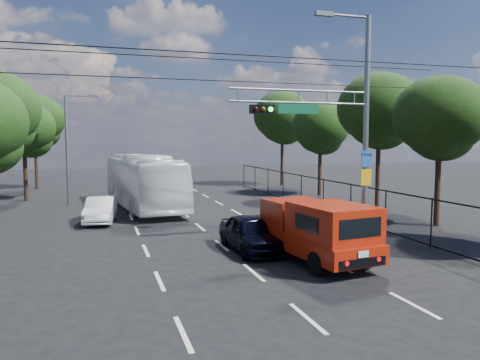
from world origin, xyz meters
name	(u,v)px	position (x,y,z in m)	size (l,w,h in m)	color
ground	(307,318)	(0.00, 0.00, 0.00)	(120.00, 120.00, 0.00)	black
lane_markings	(192,220)	(0.00, 14.00, 0.01)	(6.12, 38.00, 0.01)	beige
signal_mast	(341,116)	(5.28, 7.99, 5.24)	(6.43, 0.39, 9.50)	slate
streetlight_left	(70,144)	(-6.33, 22.00, 3.94)	(2.09, 0.22, 7.08)	slate
utility_wires	(216,65)	(0.00, 8.83, 7.23)	(22.00, 5.04, 0.74)	black
fence_right	(339,200)	(7.60, 12.17, 1.03)	(0.06, 34.03, 2.00)	black
tree_right_b	(440,122)	(11.22, 9.02, 5.06)	(4.50, 4.50, 7.31)	black
tree_right_c	(379,115)	(11.82, 15.02, 5.73)	(5.10, 5.10, 8.29)	black
tree_right_d	(320,131)	(11.42, 22.02, 4.85)	(4.32, 4.32, 7.02)	black
tree_right_e	(282,120)	(11.62, 30.02, 5.94)	(5.28, 5.28, 8.58)	black
tree_left_d	(24,132)	(-9.38, 25.02, 4.72)	(4.20, 4.20, 6.83)	black
tree_left_e	(35,124)	(-9.58, 33.02, 5.53)	(4.92, 4.92, 7.99)	black
red_pickup	(314,228)	(2.51, 4.83, 1.13)	(2.79, 5.91, 2.12)	black
navy_hatchback	(251,233)	(0.83, 6.79, 0.68)	(1.60, 3.98, 1.35)	black
white_bus	(143,181)	(-1.99, 19.40, 1.64)	(2.76, 11.78, 3.28)	silver
white_van	(100,210)	(-4.59, 14.90, 0.64)	(1.35, 3.87, 1.28)	white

